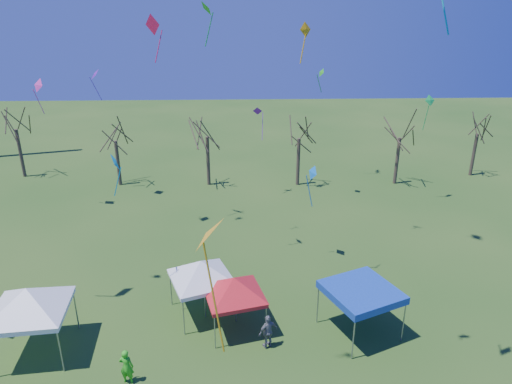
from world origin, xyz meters
TOP-DOWN VIEW (x-y plane):
  - ground at (0.00, 0.00)m, footprint 140.00×140.00m
  - tree_0 at (-20.85, 27.38)m, footprint 3.83×3.83m
  - tree_1 at (-10.77, 24.65)m, footprint 3.42×3.42m
  - tree_2 at (-2.37, 24.38)m, footprint 3.71×3.71m
  - tree_3 at (6.03, 24.04)m, footprint 3.59×3.59m
  - tree_4 at (15.36, 24.00)m, footprint 3.58×3.58m
  - tree_5 at (23.72, 26.07)m, footprint 3.39×3.39m
  - tent_white_west at (-9.24, 1.67)m, footprint 4.63×4.63m
  - tent_white_mid at (-1.54, 4.43)m, footprint 3.93×3.93m
  - tent_red at (0.18, 3.12)m, footprint 3.78×3.78m
  - tent_blue at (6.48, 2.56)m, footprint 4.25×4.25m
  - person_green at (-4.49, -0.46)m, footprint 0.67×0.49m
  - person_grey at (1.81, 1.60)m, footprint 1.12×0.90m
  - kite_2 at (-14.54, 19.12)m, footprint 1.22×1.14m
  - kite_24 at (-1.13, 10.84)m, footprint 0.94×1.11m
  - kite_13 at (-10.89, 21.32)m, footprint 1.09×1.25m
  - kite_17 at (5.03, 10.13)m, footprint 0.70×1.00m
  - kite_18 at (3.90, 7.35)m, footprint 0.71×0.61m
  - kite_11 at (-5.10, 16.38)m, footprint 1.30×1.17m
  - kite_1 at (-5.24, 4.25)m, footprint 0.58×0.97m
  - kite_22 at (2.17, 21.73)m, footprint 0.91×0.88m
  - kite_12 at (15.87, 19.70)m, footprint 1.03×0.72m
  - kite_19 at (7.19, 20.88)m, footprint 0.64×0.82m
  - kite_5 at (-0.30, -5.75)m, footprint 1.34×1.63m

SIDE VIEW (x-z plane):
  - ground at x=0.00m, z-range 0.00..0.00m
  - person_green at x=-4.49m, z-range 0.00..1.71m
  - person_grey at x=1.81m, z-range 0.00..1.77m
  - tent_blue at x=6.48m, z-range 1.07..3.61m
  - tent_red at x=0.18m, z-range 1.06..4.50m
  - tent_white_mid at x=-1.54m, z-range 1.14..4.84m
  - tent_white_west at x=-9.24m, z-range 1.26..5.36m
  - tree_5 at x=23.72m, z-range 2.00..9.46m
  - tree_1 at x=-10.77m, z-range 2.02..9.56m
  - kite_17 at x=5.03m, z-range 4.48..7.38m
  - tree_4 at x=15.36m, z-range 2.12..10.00m
  - tree_3 at x=6.03m, z-range 2.12..10.03m
  - tree_2 at x=-2.37m, z-range 2.20..10.38m
  - tree_0 at x=-20.85m, z-range 2.27..10.70m
  - kite_22 at x=2.17m, z-range 6.02..8.81m
  - kite_12 at x=15.87m, z-range 7.15..10.07m
  - kite_1 at x=-5.24m, z-range 7.64..9.71m
  - kite_5 at x=-0.30m, z-range 7.55..12.07m
  - kite_2 at x=-14.54m, z-range 8.69..11.49m
  - kite_13 at x=-10.89m, z-range 9.31..11.92m
  - kite_19 at x=7.19m, z-range 9.70..11.67m
  - kite_18 at x=3.90m, z-range 13.36..15.38m
  - kite_11 at x=-5.10m, z-range 12.87..16.01m
  - kite_24 at x=-1.13m, z-range 14.18..16.61m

